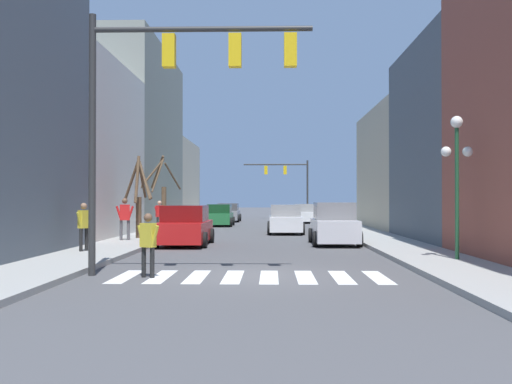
{
  "coord_description": "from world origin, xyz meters",
  "views": [
    {
      "loc": [
        0.5,
        -15.27,
        1.95
      ],
      "look_at": [
        -0.45,
        22.5,
        2.38
      ],
      "focal_mm": 42.0,
      "sensor_mm": 36.0,
      "label": 1
    }
  ],
  "objects_px": {
    "traffic_signal_near": "(171,83)",
    "car_driving_away_lane": "(334,225)",
    "pedestrian_crossing_street": "(84,223)",
    "traffic_signal_far": "(288,176)",
    "car_parked_left_near": "(220,216)",
    "street_tree_left_near": "(162,195)",
    "street_tree_right_far": "(139,197)",
    "car_parked_left_far": "(304,214)",
    "car_parked_right_near": "(185,227)",
    "street_lamp_right_corner": "(457,158)",
    "pedestrian_on_right_sidewalk": "(148,240)",
    "car_parked_left_mid": "(228,213)",
    "pedestrian_near_right_corner": "(125,215)",
    "car_at_intersection": "(285,220)",
    "pedestrian_waiting_at_curb": "(160,213)"
  },
  "relations": [
    {
      "from": "car_parked_left_far",
      "to": "car_at_intersection",
      "type": "bearing_deg",
      "value": 172.79
    },
    {
      "from": "car_parked_left_far",
      "to": "car_at_intersection",
      "type": "height_order",
      "value": "car_at_intersection"
    },
    {
      "from": "street_lamp_right_corner",
      "to": "pedestrian_on_right_sidewalk",
      "type": "distance_m",
      "value": 9.45
    },
    {
      "from": "car_parked_right_near",
      "to": "street_tree_left_near",
      "type": "relative_size",
      "value": 1.05
    },
    {
      "from": "traffic_signal_far",
      "to": "car_parked_left_far",
      "type": "height_order",
      "value": "traffic_signal_far"
    },
    {
      "from": "car_parked_left_far",
      "to": "car_at_intersection",
      "type": "distance_m",
      "value": 14.89
    },
    {
      "from": "traffic_signal_near",
      "to": "street_tree_left_near",
      "type": "xyz_separation_m",
      "value": [
        -3.76,
        19.23,
        -2.71
      ]
    },
    {
      "from": "traffic_signal_near",
      "to": "car_at_intersection",
      "type": "distance_m",
      "value": 19.41
    },
    {
      "from": "traffic_signal_near",
      "to": "car_driving_away_lane",
      "type": "height_order",
      "value": "traffic_signal_near"
    },
    {
      "from": "pedestrian_on_right_sidewalk",
      "to": "pedestrian_waiting_at_curb",
      "type": "distance_m",
      "value": 18.38
    },
    {
      "from": "traffic_signal_near",
      "to": "car_driving_away_lane",
      "type": "xyz_separation_m",
      "value": [
        5.22,
        10.44,
        -4.05
      ]
    },
    {
      "from": "car_parked_left_far",
      "to": "car_parked_left_mid",
      "type": "bearing_deg",
      "value": 68.36
    },
    {
      "from": "traffic_signal_far",
      "to": "car_parked_left_far",
      "type": "xyz_separation_m",
      "value": [
        0.98,
        -9.8,
        -3.41
      ]
    },
    {
      "from": "pedestrian_on_right_sidewalk",
      "to": "pedestrian_near_right_corner",
      "type": "height_order",
      "value": "pedestrian_near_right_corner"
    },
    {
      "from": "street_tree_left_near",
      "to": "street_tree_right_far",
      "type": "relative_size",
      "value": 1.14
    },
    {
      "from": "car_parked_right_near",
      "to": "pedestrian_waiting_at_curb",
      "type": "distance_m",
      "value": 8.25
    },
    {
      "from": "traffic_signal_far",
      "to": "car_driving_away_lane",
      "type": "bearing_deg",
      "value": -88.27
    },
    {
      "from": "pedestrian_near_right_corner",
      "to": "car_at_intersection",
      "type": "bearing_deg",
      "value": -148.78
    },
    {
      "from": "car_driving_away_lane",
      "to": "street_tree_right_far",
      "type": "bearing_deg",
      "value": 78.51
    },
    {
      "from": "car_parked_right_near",
      "to": "car_parked_left_near",
      "type": "bearing_deg",
      "value": 0.25
    },
    {
      "from": "traffic_signal_far",
      "to": "car_parked_left_far",
      "type": "relative_size",
      "value": 1.48
    },
    {
      "from": "traffic_signal_far",
      "to": "car_driving_away_lane",
      "type": "xyz_separation_m",
      "value": [
        0.99,
        -32.81,
        -3.3
      ]
    },
    {
      "from": "car_parked_left_near",
      "to": "pedestrian_near_right_corner",
      "type": "bearing_deg",
      "value": 170.8
    },
    {
      "from": "pedestrian_on_right_sidewalk",
      "to": "traffic_signal_near",
      "type": "bearing_deg",
      "value": 65.62
    },
    {
      "from": "traffic_signal_near",
      "to": "street_tree_right_far",
      "type": "xyz_separation_m",
      "value": [
        -3.52,
        12.21,
        -2.83
      ]
    },
    {
      "from": "street_tree_left_near",
      "to": "traffic_signal_near",
      "type": "bearing_deg",
      "value": -78.95
    },
    {
      "from": "car_parked_right_near",
      "to": "car_driving_away_lane",
      "type": "xyz_separation_m",
      "value": [
        6.29,
        0.53,
        0.05
      ]
    },
    {
      "from": "street_lamp_right_corner",
      "to": "street_tree_right_far",
      "type": "height_order",
      "value": "street_lamp_right_corner"
    },
    {
      "from": "car_at_intersection",
      "to": "street_tree_left_near",
      "type": "xyz_separation_m",
      "value": [
        -7.1,
        0.56,
        1.42
      ]
    },
    {
      "from": "car_parked_left_near",
      "to": "pedestrian_crossing_street",
      "type": "relative_size",
      "value": 2.48
    },
    {
      "from": "pedestrian_crossing_street",
      "to": "street_tree_right_far",
      "type": "distance_m",
      "value": 6.91
    },
    {
      "from": "car_parked_right_near",
      "to": "car_parked_left_far",
      "type": "distance_m",
      "value": 24.36
    },
    {
      "from": "car_parked_left_mid",
      "to": "traffic_signal_near",
      "type": "bearing_deg",
      "value": -178.23
    },
    {
      "from": "traffic_signal_near",
      "to": "car_parked_left_near",
      "type": "distance_m",
      "value": 27.93
    },
    {
      "from": "pedestrian_on_right_sidewalk",
      "to": "pedestrian_crossing_street",
      "type": "bearing_deg",
      "value": 150.38
    },
    {
      "from": "traffic_signal_far",
      "to": "car_parked_left_mid",
      "type": "relative_size",
      "value": 1.37
    },
    {
      "from": "traffic_signal_far",
      "to": "car_driving_away_lane",
      "type": "distance_m",
      "value": 32.99
    },
    {
      "from": "traffic_signal_near",
      "to": "traffic_signal_far",
      "type": "height_order",
      "value": "traffic_signal_near"
    },
    {
      "from": "traffic_signal_near",
      "to": "car_parked_left_near",
      "type": "height_order",
      "value": "traffic_signal_near"
    },
    {
      "from": "street_tree_right_far",
      "to": "street_tree_left_near",
      "type": "bearing_deg",
      "value": 91.92
    },
    {
      "from": "street_tree_left_near",
      "to": "car_at_intersection",
      "type": "bearing_deg",
      "value": -4.53
    },
    {
      "from": "traffic_signal_near",
      "to": "car_parked_left_near",
      "type": "relative_size",
      "value": 1.62
    },
    {
      "from": "car_driving_away_lane",
      "to": "street_tree_left_near",
      "type": "height_order",
      "value": "street_tree_left_near"
    },
    {
      "from": "car_driving_away_lane",
      "to": "street_tree_right_far",
      "type": "distance_m",
      "value": 9.0
    },
    {
      "from": "pedestrian_waiting_at_curb",
      "to": "car_parked_left_far",
      "type": "bearing_deg",
      "value": -172.68
    },
    {
      "from": "street_lamp_right_corner",
      "to": "car_parked_left_mid",
      "type": "distance_m",
      "value": 34.42
    },
    {
      "from": "pedestrian_crossing_street",
      "to": "traffic_signal_far",
      "type": "bearing_deg",
      "value": 10.39
    },
    {
      "from": "car_driving_away_lane",
      "to": "pedestrian_near_right_corner",
      "type": "bearing_deg",
      "value": 87.2
    },
    {
      "from": "street_lamp_right_corner",
      "to": "pedestrian_near_right_corner",
      "type": "height_order",
      "value": "street_lamp_right_corner"
    },
    {
      "from": "traffic_signal_near",
      "to": "car_parked_left_far",
      "type": "height_order",
      "value": "traffic_signal_near"
    }
  ]
}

